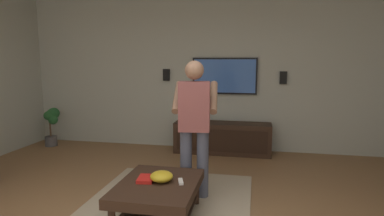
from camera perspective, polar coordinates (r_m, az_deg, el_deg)
The scene contains 13 objects.
wall_back_tv at distance 5.93m, azimuth 3.54°, elevation 6.33°, with size 0.10×7.23×2.84m, color #B2B7AD.
area_rug at distance 3.71m, azimuth -5.03°, elevation -17.69°, with size 2.43×1.87×0.01m, color tan.
coffee_table at distance 3.41m, azimuth -6.07°, elevation -14.75°, with size 1.00×0.80×0.40m.
media_console at distance 5.73m, azimuth 5.45°, elevation -5.35°, with size 0.45×1.70×0.55m.
tv at distance 5.81m, azimuth 5.84°, elevation 5.71°, with size 0.05×1.16×0.65m.
person_standing at distance 3.76m, azimuth 0.44°, elevation -2.34°, with size 0.57×0.58×1.64m.
potted_plant_short at distance 6.71m, azimuth -23.78°, elevation -2.33°, with size 0.30×0.28×0.74m.
bowl at distance 3.38m, azimuth -5.47°, elevation -12.09°, with size 0.24×0.24×0.11m, color gold.
remote_white at distance 3.35m, azimuth -2.03°, elevation -13.00°, with size 0.15×0.04×0.02m, color white.
book at distance 3.43m, azimuth -8.25°, elevation -12.42°, with size 0.22×0.16×0.04m, color red.
vase_round at distance 5.70m, azimuth 0.54°, elevation -1.43°, with size 0.22×0.22×0.22m, color orange.
wall_speaker_left at distance 5.82m, azimuth 16.02°, elevation 5.23°, with size 0.06×0.12×0.22m, color black.
wall_speaker_right at distance 6.02m, azimuth -4.61°, elevation 5.93°, with size 0.06×0.12×0.22m, color black.
Camera 1 is at (-2.48, -0.80, 1.64)m, focal length 29.82 mm.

